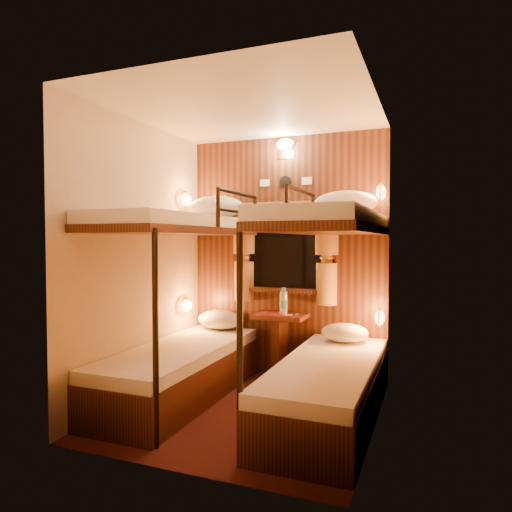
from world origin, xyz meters
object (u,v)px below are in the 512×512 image
at_px(bunk_right, 328,346).
at_px(bottle_left, 283,304).
at_px(table, 280,338).
at_px(bunk_left, 181,334).
at_px(bottle_right, 284,303).

bearing_deg(bunk_right, bottle_left, 127.94).
xyz_separation_m(bunk_right, table, (-0.65, 0.78, -0.14)).
xyz_separation_m(bunk_left, bottle_right, (0.68, 0.79, 0.20)).
distance_m(bunk_right, bottle_left, 1.04).
relative_size(bunk_left, bunk_right, 1.00).
bearing_deg(bunk_right, table, 129.67).
relative_size(bunk_left, table, 2.90).
bearing_deg(bunk_left, bunk_right, 0.00).
height_order(table, bottle_right, bottle_right).
distance_m(table, bottle_right, 0.35).
height_order(bunk_left, bottle_right, bunk_left).
bearing_deg(bottle_right, bottle_left, 132.78).
bearing_deg(bunk_left, bottle_right, 49.04).
distance_m(bunk_right, bottle_right, 1.02).
height_order(bunk_right, bottle_left, bunk_right).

